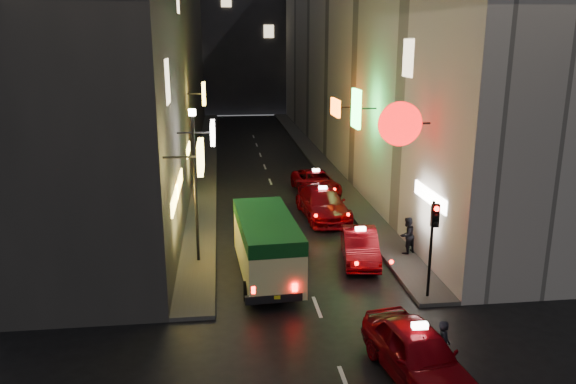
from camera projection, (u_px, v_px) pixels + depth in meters
name	position (u px, v px, depth m)	size (l,w,h in m)	color
building_left	(150.00, 40.00, 40.59)	(7.62, 52.00, 18.00)	#363331
building_right	(366.00, 40.00, 42.44)	(8.07, 52.00, 18.00)	#BAB4AA
building_far	(242.00, 24.00, 71.67)	(30.00, 10.00, 22.00)	#323136
sidewalk_left	(207.00, 159.00, 43.36)	(1.50, 52.00, 0.15)	#43403E
sidewalk_right	(315.00, 156.00, 44.34)	(1.50, 52.00, 0.15)	#43403E
minibus	(266.00, 240.00, 21.38)	(2.35, 5.86, 2.47)	#E6E190
taxi_near	(418.00, 349.00, 15.12)	(3.08, 5.77, 1.91)	maroon
taxi_second	(360.00, 243.00, 23.35)	(2.67, 5.05, 1.70)	maroon
taxi_third	(323.00, 201.00, 29.08)	(2.66, 5.71, 1.94)	maroon
taxi_far	(316.00, 181.00, 33.76)	(2.48, 5.09, 1.73)	maroon
pedestrian_crossing	(444.00, 343.00, 15.47)	(0.57, 0.37, 1.73)	black
pedestrian_sidewalk	(407.00, 233.00, 23.74)	(0.68, 0.43, 1.81)	black
traffic_light	(433.00, 229.00, 19.17)	(0.26, 0.43, 3.50)	black
lamp_post	(195.00, 176.00, 22.29)	(0.28, 0.28, 6.22)	black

